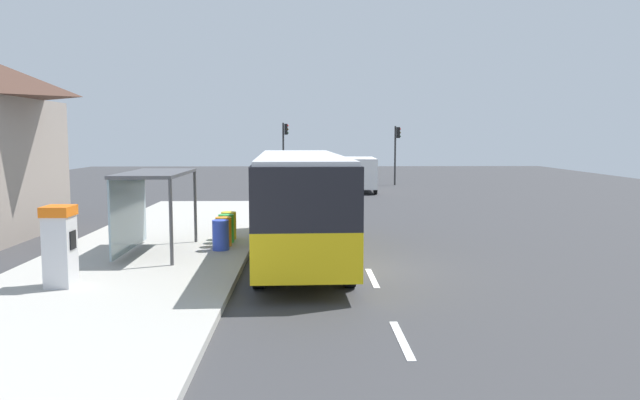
{
  "coord_description": "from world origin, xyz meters",
  "views": [
    {
      "loc": [
        -1.54,
        -17.05,
        3.77
      ],
      "look_at": [
        -1.0,
        4.73,
        1.5
      ],
      "focal_mm": 34.61,
      "sensor_mm": 36.0,
      "label": 1
    }
  ],
  "objects_px": {
    "recycling_bin_blue": "(221,235)",
    "traffic_light_near_side": "(397,146)",
    "sedan_near": "(350,172)",
    "white_van": "(360,172)",
    "bus_shelter": "(146,191)",
    "traffic_light_far_side": "(285,143)",
    "recycling_bin_orange": "(224,232)",
    "recycling_bin_green": "(226,228)",
    "bus": "(299,199)",
    "recycling_bin_yellow": "(229,225)",
    "ticket_machine": "(60,245)"
  },
  "relations": [
    {
      "from": "white_van",
      "to": "recycling_bin_blue",
      "type": "distance_m",
      "value": 23.24
    },
    {
      "from": "recycling_bin_blue",
      "to": "bus_shelter",
      "type": "xyz_separation_m",
      "value": [
        -2.21,
        -0.38,
        1.44
      ]
    },
    {
      "from": "sedan_near",
      "to": "ticket_machine",
      "type": "bearing_deg",
      "value": -104.66
    },
    {
      "from": "sedan_near",
      "to": "recycling_bin_orange",
      "type": "bearing_deg",
      "value": -101.61
    },
    {
      "from": "recycling_bin_blue",
      "to": "bus_shelter",
      "type": "relative_size",
      "value": 0.24
    },
    {
      "from": "bus",
      "to": "bus_shelter",
      "type": "xyz_separation_m",
      "value": [
        -4.7,
        0.1,
        0.25
      ]
    },
    {
      "from": "recycling_bin_green",
      "to": "recycling_bin_yellow",
      "type": "distance_m",
      "value": 0.7
    },
    {
      "from": "recycling_bin_green",
      "to": "bus_shelter",
      "type": "distance_m",
      "value": 3.18
    },
    {
      "from": "sedan_near",
      "to": "bus_shelter",
      "type": "relative_size",
      "value": 1.12
    },
    {
      "from": "bus_shelter",
      "to": "traffic_light_far_side",
      "type": "bearing_deg",
      "value": 83.5
    },
    {
      "from": "bus",
      "to": "recycling_bin_orange",
      "type": "relative_size",
      "value": 11.67
    },
    {
      "from": "recycling_bin_green",
      "to": "bus",
      "type": "bearing_deg",
      "value": -37.03
    },
    {
      "from": "sedan_near",
      "to": "recycling_bin_blue",
      "type": "distance_m",
      "value": 33.0
    },
    {
      "from": "bus_shelter",
      "to": "recycling_bin_green",
      "type": "bearing_deg",
      "value": 38.8
    },
    {
      "from": "recycling_bin_yellow",
      "to": "bus_shelter",
      "type": "distance_m",
      "value": 3.62
    },
    {
      "from": "recycling_bin_blue",
      "to": "traffic_light_near_side",
      "type": "xyz_separation_m",
      "value": [
        9.71,
        27.93,
        2.38
      ]
    },
    {
      "from": "white_van",
      "to": "traffic_light_far_side",
      "type": "distance_m",
      "value": 8.51
    },
    {
      "from": "white_van",
      "to": "recycling_bin_green",
      "type": "xyz_separation_m",
      "value": [
        -6.4,
        -20.93,
        -0.69
      ]
    },
    {
      "from": "sedan_near",
      "to": "recycling_bin_yellow",
      "type": "relative_size",
      "value": 4.71
    },
    {
      "from": "recycling_bin_yellow",
      "to": "traffic_light_near_side",
      "type": "height_order",
      "value": "traffic_light_near_side"
    },
    {
      "from": "recycling_bin_orange",
      "to": "recycling_bin_green",
      "type": "xyz_separation_m",
      "value": [
        0.0,
        0.7,
        0.0
      ]
    },
    {
      "from": "traffic_light_far_side",
      "to": "traffic_light_near_side",
      "type": "bearing_deg",
      "value": -5.31
    },
    {
      "from": "recycling_bin_blue",
      "to": "recycling_bin_orange",
      "type": "distance_m",
      "value": 0.7
    },
    {
      "from": "sedan_near",
      "to": "white_van",
      "type": "bearing_deg",
      "value": -90.59
    },
    {
      "from": "sedan_near",
      "to": "recycling_bin_yellow",
      "type": "xyz_separation_m",
      "value": [
        -6.5,
        -30.25,
        -0.14
      ]
    },
    {
      "from": "white_van",
      "to": "traffic_light_far_side",
      "type": "height_order",
      "value": "traffic_light_far_side"
    },
    {
      "from": "white_van",
      "to": "sedan_near",
      "type": "relative_size",
      "value": 1.18
    },
    {
      "from": "ticket_machine",
      "to": "recycling_bin_blue",
      "type": "distance_m",
      "value": 5.66
    },
    {
      "from": "ticket_machine",
      "to": "traffic_light_near_side",
      "type": "distance_m",
      "value": 35.08
    },
    {
      "from": "sedan_near",
      "to": "recycling_bin_orange",
      "type": "xyz_separation_m",
      "value": [
        -6.5,
        -31.65,
        -0.14
      ]
    },
    {
      "from": "recycling_bin_blue",
      "to": "traffic_light_far_side",
      "type": "distance_m",
      "value": 28.86
    },
    {
      "from": "bus_shelter",
      "to": "recycling_bin_blue",
      "type": "bearing_deg",
      "value": 9.71
    },
    {
      "from": "white_van",
      "to": "recycling_bin_blue",
      "type": "bearing_deg",
      "value": -105.99
    },
    {
      "from": "sedan_near",
      "to": "recycling_bin_orange",
      "type": "relative_size",
      "value": 4.71
    },
    {
      "from": "traffic_light_near_side",
      "to": "traffic_light_far_side",
      "type": "relative_size",
      "value": 0.95
    },
    {
      "from": "traffic_light_near_side",
      "to": "bus_shelter",
      "type": "xyz_separation_m",
      "value": [
        -11.92,
        -28.31,
        -0.94
      ]
    },
    {
      "from": "recycling_bin_blue",
      "to": "bus_shelter",
      "type": "height_order",
      "value": "bus_shelter"
    },
    {
      "from": "recycling_bin_yellow",
      "to": "recycling_bin_blue",
      "type": "bearing_deg",
      "value": -90.0
    },
    {
      "from": "white_van",
      "to": "recycling_bin_orange",
      "type": "bearing_deg",
      "value": -106.48
    },
    {
      "from": "ticket_machine",
      "to": "recycling_bin_green",
      "type": "bearing_deg",
      "value": 62.31
    },
    {
      "from": "bus",
      "to": "recycling_bin_green",
      "type": "relative_size",
      "value": 11.67
    },
    {
      "from": "white_van",
      "to": "recycling_bin_yellow",
      "type": "xyz_separation_m",
      "value": [
        -6.4,
        -20.23,
        -0.69
      ]
    },
    {
      "from": "traffic_light_near_side",
      "to": "traffic_light_far_side",
      "type": "xyz_separation_m",
      "value": [
        -8.6,
        0.8,
        0.16
      ]
    },
    {
      "from": "bus",
      "to": "white_van",
      "type": "relative_size",
      "value": 2.1
    },
    {
      "from": "recycling_bin_blue",
      "to": "traffic_light_near_side",
      "type": "distance_m",
      "value": 29.66
    },
    {
      "from": "sedan_near",
      "to": "ticket_machine",
      "type": "height_order",
      "value": "ticket_machine"
    },
    {
      "from": "recycling_bin_orange",
      "to": "bus_shelter",
      "type": "height_order",
      "value": "bus_shelter"
    },
    {
      "from": "recycling_bin_green",
      "to": "traffic_light_near_side",
      "type": "xyz_separation_m",
      "value": [
        9.71,
        26.53,
        2.38
      ]
    },
    {
      "from": "traffic_light_far_side",
      "to": "bus_shelter",
      "type": "relative_size",
      "value": 1.2
    },
    {
      "from": "sedan_near",
      "to": "recycling_bin_orange",
      "type": "height_order",
      "value": "sedan_near"
    }
  ]
}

